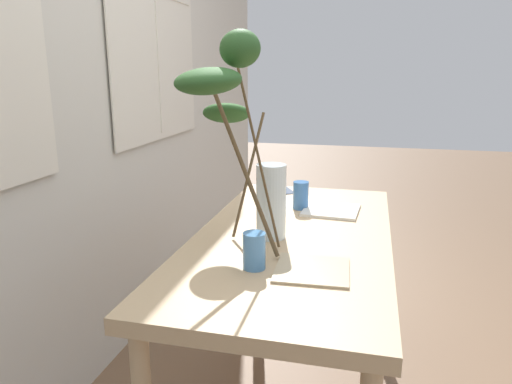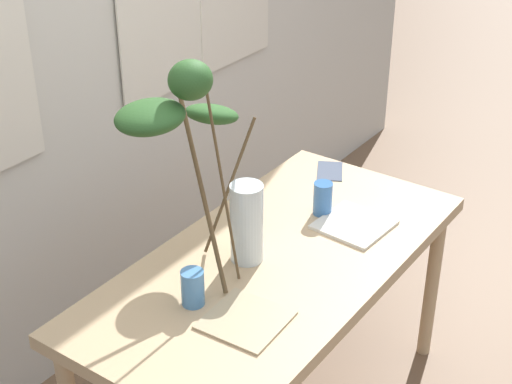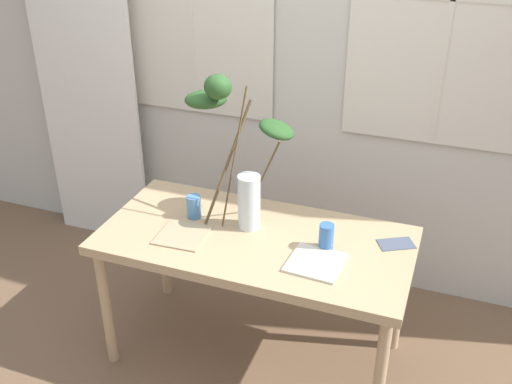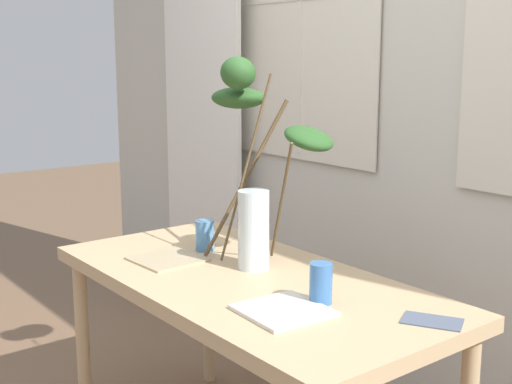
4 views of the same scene
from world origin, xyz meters
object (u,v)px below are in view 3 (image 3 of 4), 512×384
at_px(drinking_glass_blue_right, 326,237).
at_px(plate_square_left, 182,235).
at_px(dining_table, 255,249).
at_px(drinking_glass_blue_left, 194,207).
at_px(plate_square_right, 316,263).
at_px(vase_with_branches, 236,142).

relative_size(drinking_glass_blue_right, plate_square_left, 0.55).
height_order(dining_table, drinking_glass_blue_right, drinking_glass_blue_right).
height_order(dining_table, drinking_glass_blue_left, drinking_glass_blue_left).
bearing_deg(plate_square_left, drinking_glass_blue_left, 97.06).
bearing_deg(plate_square_right, vase_with_branches, 150.33).
xyz_separation_m(dining_table, plate_square_right, (0.33, -0.12, 0.08)).
distance_m(vase_with_branches, plate_square_left, 0.51).
bearing_deg(drinking_glass_blue_right, vase_with_branches, 164.48).
xyz_separation_m(vase_with_branches, drinking_glass_blue_right, (0.50, -0.14, -0.34)).
xyz_separation_m(vase_with_branches, plate_square_left, (-0.18, -0.27, -0.40)).
relative_size(dining_table, plate_square_left, 6.52).
height_order(drinking_glass_blue_left, plate_square_right, drinking_glass_blue_left).
bearing_deg(vase_with_branches, plate_square_right, -29.67).
relative_size(dining_table, drinking_glass_blue_right, 11.94).
height_order(vase_with_branches, plate_square_right, vase_with_branches).
xyz_separation_m(vase_with_branches, drinking_glass_blue_left, (-0.20, -0.09, -0.34)).
distance_m(vase_with_branches, plate_square_right, 0.68).
xyz_separation_m(drinking_glass_blue_left, plate_square_left, (0.02, -0.18, -0.05)).
relative_size(dining_table, plate_square_right, 6.32).
distance_m(drinking_glass_blue_left, plate_square_left, 0.19).
bearing_deg(drinking_glass_blue_left, dining_table, -10.82).
bearing_deg(plate_square_right, drinking_glass_blue_right, 85.69).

